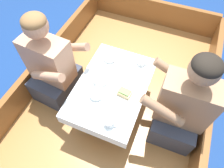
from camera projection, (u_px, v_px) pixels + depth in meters
ground_plane at (113, 118)px, 2.31m from camera, size 60.00×60.00×0.00m
boat_deck at (114, 111)px, 2.18m from camera, size 1.75×2.90×0.33m
gunwale_port at (40, 70)px, 2.11m from camera, size 0.06×2.90×0.29m
gunwale_starboard at (203, 128)px, 1.74m from camera, size 0.06×2.90×0.29m
bow_coaming at (154, 12)px, 2.66m from camera, size 1.63×0.06×0.33m
cockpit_table at (112, 88)px, 1.73m from camera, size 0.58×0.86×0.39m
person_port at (52, 68)px, 1.83m from camera, size 0.55×0.48×0.94m
person_starboard at (181, 108)px, 1.58m from camera, size 0.53×0.45×0.96m
plate_sandwich at (124, 94)px, 1.64m from camera, size 0.22×0.22×0.01m
plate_bread at (117, 73)px, 1.77m from camera, size 0.16×0.16×0.01m
sandwich at (125, 93)px, 1.62m from camera, size 0.12×0.09×0.05m
bowl_port_near at (110, 57)px, 1.86m from camera, size 0.12×0.12×0.04m
bowl_starboard_near at (96, 94)px, 1.62m from camera, size 0.11×0.11×0.04m
bowl_center_far at (101, 79)px, 1.71m from camera, size 0.14×0.14×0.04m
coffee_cup_port at (109, 122)px, 1.47m from camera, size 0.11×0.08×0.06m
coffee_cup_starboard at (142, 62)px, 1.82m from camera, size 0.11×0.08×0.05m
utensil_spoon_port at (136, 75)px, 1.76m from camera, size 0.14×0.12×0.01m
utensil_spoon_center at (122, 57)px, 1.89m from camera, size 0.10×0.15×0.01m
utensil_spoon_starboard at (110, 88)px, 1.68m from camera, size 0.15×0.11×0.01m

